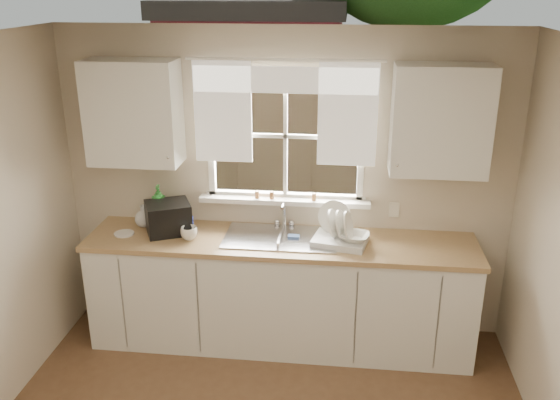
# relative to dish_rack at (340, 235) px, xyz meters

# --- Properties ---
(room_walls) EXTENTS (3.62, 4.02, 2.50)m
(room_walls) POSITION_rel_dish_rack_xyz_m (-0.46, -1.73, 0.26)
(room_walls) COLOR beige
(room_walls) RESTS_ON ground
(ceiling) EXTENTS (3.60, 4.00, 0.02)m
(ceiling) POSITION_rel_dish_rack_xyz_m (-0.46, -1.66, 1.52)
(ceiling) COLOR silver
(ceiling) RESTS_ON room_walls
(window) EXTENTS (1.38, 0.16, 1.06)m
(window) POSITION_rel_dish_rack_xyz_m (-0.46, 0.34, 0.50)
(window) COLOR white
(window) RESTS_ON room_walls
(curtains) EXTENTS (1.50, 0.03, 0.81)m
(curtains) POSITION_rel_dish_rack_xyz_m (-0.46, 0.28, 0.95)
(curtains) COLOR white
(curtains) RESTS_ON room_walls
(base_cabinets) EXTENTS (3.00, 0.62, 0.87)m
(base_cabinets) POSITION_rel_dish_rack_xyz_m (-0.46, 0.02, -0.55)
(base_cabinets) COLOR silver
(base_cabinets) RESTS_ON ground
(countertop) EXTENTS (3.04, 0.65, 0.04)m
(countertop) POSITION_rel_dish_rack_xyz_m (-0.46, 0.02, -0.09)
(countertop) COLOR #A78353
(countertop) RESTS_ON base_cabinets
(upper_cabinet_left) EXTENTS (0.70, 0.33, 0.80)m
(upper_cabinet_left) POSITION_rel_dish_rack_xyz_m (-1.61, 0.16, 0.87)
(upper_cabinet_left) COLOR silver
(upper_cabinet_left) RESTS_ON room_walls
(upper_cabinet_right) EXTENTS (0.70, 0.33, 0.80)m
(upper_cabinet_right) POSITION_rel_dish_rack_xyz_m (0.69, 0.16, 0.87)
(upper_cabinet_right) COLOR silver
(upper_cabinet_right) RESTS_ON room_walls
(wall_outlet) EXTENTS (0.08, 0.01, 0.12)m
(wall_outlet) POSITION_rel_dish_rack_xyz_m (0.42, 0.32, 0.10)
(wall_outlet) COLOR beige
(wall_outlet) RESTS_ON room_walls
(sill_jars) EXTENTS (0.50, 0.04, 0.06)m
(sill_jars) POSITION_rel_dish_rack_xyz_m (-0.48, 0.28, 0.20)
(sill_jars) COLOR brown
(sill_jars) RESTS_ON window
(sink) EXTENTS (0.88, 0.52, 0.40)m
(sink) POSITION_rel_dish_rack_xyz_m (-0.46, 0.05, -0.14)
(sink) COLOR #B7B7BC
(sink) RESTS_ON countertop
(dish_rack) EXTENTS (0.45, 0.37, 0.30)m
(dish_rack) POSITION_rel_dish_rack_xyz_m (0.00, 0.00, 0.00)
(dish_rack) COLOR silver
(dish_rack) RESTS_ON countertop
(bowl) EXTENTS (0.26, 0.26, 0.05)m
(bowl) POSITION_rel_dish_rack_xyz_m (0.11, -0.05, 0.01)
(bowl) COLOR silver
(bowl) RESTS_ON dish_rack
(soap_bottle_a) EXTENTS (0.15, 0.15, 0.34)m
(soap_bottle_a) POSITION_rel_dish_rack_xyz_m (-1.47, 0.20, 0.10)
(soap_bottle_a) COLOR green
(soap_bottle_a) RESTS_ON countertop
(soap_bottle_b) EXTENTS (0.08, 0.09, 0.17)m
(soap_bottle_b) POSITION_rel_dish_rack_xyz_m (-1.22, 0.12, 0.01)
(soap_bottle_b) COLOR blue
(soap_bottle_b) RESTS_ON countertop
(soap_bottle_c) EXTENTS (0.19, 0.19, 0.18)m
(soap_bottle_c) POSITION_rel_dish_rack_xyz_m (-1.60, 0.16, 0.02)
(soap_bottle_c) COLOR beige
(soap_bottle_c) RESTS_ON countertop
(saucer) EXTENTS (0.16, 0.16, 0.01)m
(saucer) POSITION_rel_dish_rack_xyz_m (-1.70, -0.02, -0.07)
(saucer) COLOR silver
(saucer) RESTS_ON countertop
(cup) EXTENTS (0.17, 0.17, 0.10)m
(cup) POSITION_rel_dish_rack_xyz_m (-1.16, -0.06, -0.02)
(cup) COLOR beige
(cup) RESTS_ON countertop
(black_appliance) EXTENTS (0.43, 0.41, 0.25)m
(black_appliance) POSITION_rel_dish_rack_xyz_m (-1.36, 0.06, 0.05)
(black_appliance) COLOR black
(black_appliance) RESTS_ON countertop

